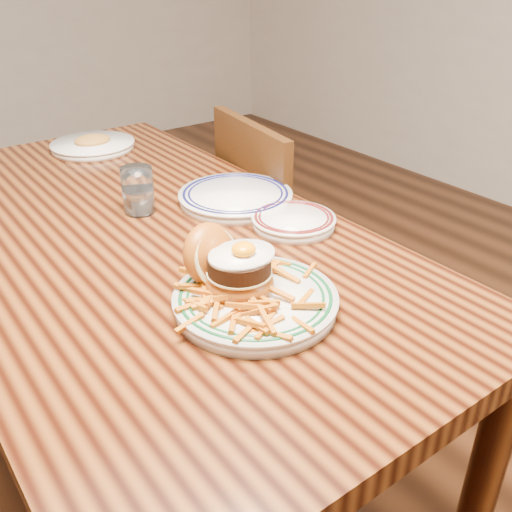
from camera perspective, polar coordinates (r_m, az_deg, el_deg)
floor at (r=1.78m, az=-9.38°, el=-19.56°), size 6.00×6.00×0.00m
table at (r=1.37m, az=-11.55°, el=-0.67°), size 0.85×1.60×0.75m
chair_right at (r=1.83m, az=2.74°, el=1.10°), size 0.47×0.47×0.89m
main_plate at (r=1.01m, az=-0.85°, el=-3.12°), size 0.29×0.31×0.14m
side_plate at (r=1.31m, az=3.78°, el=3.57°), size 0.19×0.19×0.03m
rear_plate at (r=1.43m, az=-2.06°, el=5.97°), size 0.28×0.28×0.03m
water_glass at (r=1.40m, az=-11.69°, el=6.19°), size 0.08×0.08×0.11m
far_plate at (r=1.90m, az=-16.00°, el=10.64°), size 0.26×0.26×0.05m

